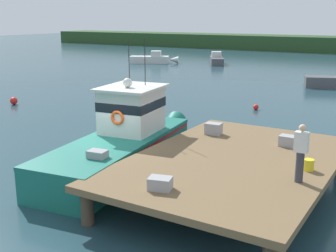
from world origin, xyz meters
TOP-DOWN VIEW (x-y plane):
  - ground_plane at (0.00, 0.00)m, footprint 200.00×200.00m
  - dock at (4.80, 0.00)m, footprint 6.00×9.00m
  - main_fishing_boat at (0.13, 0.43)m, footprint 3.59×9.96m
  - crate_single_far at (4.14, -3.39)m, footprint 0.69×0.58m
  - crate_stack_mid_dock at (2.96, 2.35)m, footprint 0.62×0.47m
  - crate_stack_near_edge at (5.88, 2.27)m, footprint 0.60×0.44m
  - bait_bucket at (7.11, 0.11)m, footprint 0.32×0.32m
  - deckhand_by_the_boat at (7.11, -0.96)m, footprint 0.36×0.22m
  - moored_boat_far_left at (-19.52, 32.52)m, footprint 5.77×3.76m
  - moored_boat_near_channel at (-12.63, 36.08)m, footprint 3.63×5.45m
  - mooring_buoy_inshore at (-13.31, 6.32)m, footprint 0.48×0.48m
  - mooring_buoy_channel_marker at (0.87, 12.88)m, footprint 0.35×0.35m

SIDE VIEW (x-z plane):
  - ground_plane at x=0.00m, z-range 0.00..0.00m
  - mooring_buoy_channel_marker at x=0.87m, z-range 0.00..0.35m
  - mooring_buoy_inshore at x=-13.31m, z-range 0.00..0.48m
  - moored_boat_near_channel at x=-12.63m, z-range -0.22..1.20m
  - moored_boat_far_left at x=-19.52m, z-range -0.23..1.26m
  - main_fishing_boat at x=0.13m, z-range -1.39..3.41m
  - dock at x=4.80m, z-range 0.47..1.67m
  - crate_single_far at x=4.14m, z-range 1.20..1.53m
  - bait_bucket at x=7.11m, z-range 1.20..1.54m
  - crate_stack_near_edge at x=5.88m, z-range 1.20..1.58m
  - crate_stack_mid_dock at x=2.96m, z-range 1.20..1.64m
  - deckhand_by_the_boat at x=7.11m, z-range 1.24..2.87m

